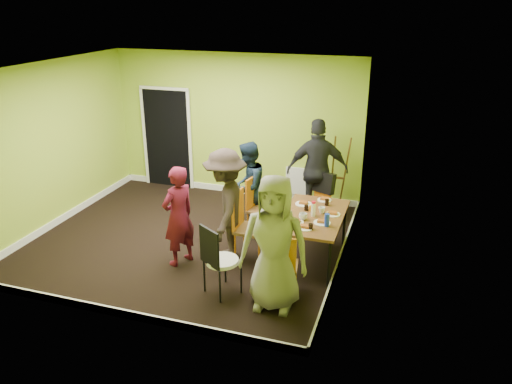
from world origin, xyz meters
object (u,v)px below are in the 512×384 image
Objects in this scene: chair_left_far at (258,204)px; blue_bottle at (327,220)px; chair_bentwood at (218,257)px; dining_table at (312,218)px; orange_bottle at (310,208)px; chair_back_end at (322,188)px; person_left_far at (248,187)px; person_front_end at (274,244)px; chair_front_end at (282,263)px; person_left_near at (226,206)px; person_back_end at (318,170)px; chair_left_near at (246,222)px; easel at (333,176)px; thermos at (313,210)px; person_standing at (178,216)px.

chair_left_far is 1.59m from blue_bottle.
dining_table is at bearing 84.76° from chair_bentwood.
chair_bentwood is at bearing -122.48° from orange_bottle.
chair_back_end is (-0.12, 1.39, -0.04)m from dining_table.
person_left_far is 2.34m from person_front_end.
chair_front_end is 0.97m from blue_bottle.
person_left_near is 2.13m from person_back_end.
person_back_end is at bearing 105.46° from blue_bottle.
chair_front_end is at bearing 44.56° from chair_left_near.
easel is at bearing 90.31° from dining_table.
person_left_far is (-1.12, 1.88, 0.25)m from chair_front_end.
person_back_end reaches higher than person_front_end.
person_left_far is at bearing 152.96° from orange_bottle.
chair_left_far is 1.24m from chair_back_end.
person_standing is (-1.87, -0.66, -0.08)m from thermos.
chair_bentwood is 1.73m from orange_bottle.
person_left_near reaches higher than person_standing.
person_front_end is (-0.21, -1.33, 0.20)m from dining_table.
person_front_end reaches higher than chair_bentwood.
person_left_near is (-0.22, -0.90, 0.30)m from chair_left_far.
chair_back_end is 0.62× the size of easel.
chair_bentwood is at bearing -0.01° from person_left_near.
dining_table is 1.84m from easel.
blue_bottle is at bearing 61.60° from person_front_end.
person_left_near reaches higher than thermos.
thermos is at bearing 82.44° from person_back_end.
chair_front_end is 0.93× the size of chair_bentwood.
easel is (0.11, 0.45, 0.09)m from chair_back_end.
blue_bottle is at bearing 88.57° from person_back_end.
person_left_near is at bearing -119.66° from easel.
orange_bottle is at bearing 76.51° from chair_front_end.
person_back_end is at bearing 99.33° from thermos.
easel reaches higher than chair_back_end.
easel is (-0.01, 1.84, 0.05)m from dining_table.
blue_bottle is 0.12× the size of person_left_far.
chair_back_end is at bearing 102.69° from blue_bottle.
person_standing is (-0.83, -1.25, 0.19)m from chair_left_far.
blue_bottle is (0.26, -0.29, -0.01)m from thermos.
easel is 3.13m from person_standing.
person_back_end is (1.61, 2.23, 0.15)m from person_standing.
dining_table is at bearing 130.18° from blue_bottle.
chair_left_far is at bearing 110.30° from person_front_end.
person_left_near is (-0.29, -0.07, 0.26)m from chair_left_near.
thermos is (0.01, -0.03, 0.16)m from dining_table.
person_left_near is (-1.18, -0.47, 0.08)m from orange_bottle.
chair_left_far is at bearing 34.43° from person_back_end.
person_standing reaches higher than chair_left_near.
orange_bottle is at bearing 115.77° from chair_left_near.
person_standing reaches higher than chair_bentwood.
person_front_end reaches higher than blue_bottle.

